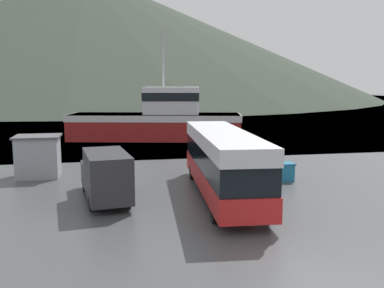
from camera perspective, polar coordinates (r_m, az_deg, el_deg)
ground_plane at (r=14.50m, az=13.83°, el=-16.25°), size 400.00×400.00×0.00m
water_surface at (r=152.91m, az=-8.77°, el=5.83°), size 240.00×240.00×0.00m
hill_backdrop at (r=180.03m, az=-13.52°, el=13.82°), size 219.40×219.40×48.78m
tour_bus at (r=22.36m, az=4.09°, el=-2.19°), size 3.40×12.29×3.44m
delivery_van at (r=22.04m, az=-11.47°, el=-4.02°), size 2.75×6.27×2.57m
fishing_boat at (r=45.30m, az=-4.51°, el=3.24°), size 18.62×9.00×11.44m
storage_bin at (r=26.75m, az=11.98°, el=-3.62°), size 1.32×1.01×1.10m
dock_kiosk at (r=28.81m, az=-19.81°, el=-1.52°), size 2.79×2.39×2.64m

